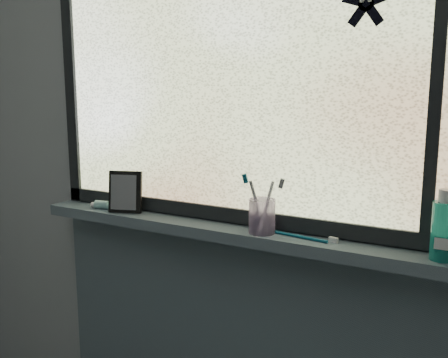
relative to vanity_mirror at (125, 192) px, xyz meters
name	(u,v)px	position (x,y,z in m)	size (l,w,h in m)	color
wall_back	(245,158)	(0.46, 0.09, 0.15)	(3.00, 0.01, 2.50)	#9EA3A8
windowsill	(234,233)	(0.46, 0.01, -0.10)	(1.62, 0.14, 0.04)	#50606B
window_pane	(242,74)	(0.46, 0.07, 0.43)	(1.50, 0.01, 1.00)	silver
frame_bottom	(241,216)	(0.46, 0.06, -0.05)	(1.60, 0.03, 0.05)	black
frame_left	(72,77)	(-0.31, 0.06, 0.43)	(0.05, 0.03, 1.10)	black
frame_mullion	(438,71)	(1.06, 0.06, 0.43)	(0.04, 0.03, 1.00)	black
starfish_sticker	(366,3)	(0.86, 0.05, 0.62)	(0.15, 0.02, 0.15)	black
vanity_mirror	(125,192)	(0.00, 0.00, 0.00)	(0.13, 0.06, 0.16)	black
toothpaste_tube	(106,205)	(-0.10, 0.00, -0.06)	(0.18, 0.04, 0.03)	silver
toothbrush_cup	(262,216)	(0.57, 0.00, -0.02)	(0.09, 0.09, 0.11)	#D2ACE4
toothbrush_lying	(301,236)	(0.70, 0.01, -0.07)	(0.23, 0.02, 0.02)	#0C526C
mouthwash_bottle	(444,225)	(1.11, 0.00, 0.02)	(0.06, 0.06, 0.16)	teal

